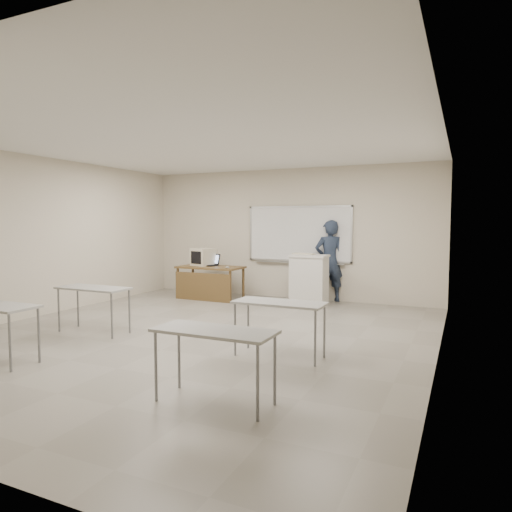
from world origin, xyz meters
The scene contains 10 objects.
floor centered at (0.00, 0.00, -0.01)m, with size 7.00×8.00×0.01m, color gray.
whiteboard centered at (0.30, 3.97, 1.48)m, with size 2.48×0.10×1.31m.
student_desks centered at (0.00, -1.35, 0.67)m, with size 4.40×2.20×0.73m.
instructor_desk centered at (-1.55, 2.99, 0.55)m, with size 1.50×0.75×0.75m.
podium centered at (0.80, 3.20, 0.54)m, with size 0.77×0.56×1.08m.
crt_monitor centered at (-1.80, 3.23, 0.95)m, with size 0.44×0.49×0.42m.
laptop centered at (-1.65, 3.26, 0.81)m, with size 0.36×0.34×0.27m.
mouse centered at (-1.00, 2.91, 0.77)m, with size 0.10×0.06×0.04m, color #97989E.
keyboard centered at (0.65, 3.28, 1.09)m, with size 0.49×0.16×0.03m, color beige.
presenter centered at (1.05, 3.88, 0.91)m, with size 0.66×0.44×1.82m, color black.
Camera 1 is at (3.77, -5.98, 1.76)m, focal length 32.00 mm.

